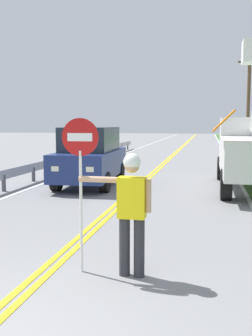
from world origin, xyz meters
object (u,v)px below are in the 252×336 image
object	(u,v)px
oncoming_suv_nearest	(91,156)
utility_pole_mid	(248,101)
stop_sign_paddle	(80,160)
flagger_worker	(131,207)

from	to	relation	value
oncoming_suv_nearest	utility_pole_mid	distance (m)	21.71
stop_sign_paddle	oncoming_suv_nearest	distance (m)	8.49
stop_sign_paddle	utility_pole_mid	bearing A→B (deg)	80.08
stop_sign_paddle	utility_pole_mid	xyz separation A→B (m)	(4.96, 28.38, 2.34)
stop_sign_paddle	oncoming_suv_nearest	world-z (taller)	stop_sign_paddle
flagger_worker	oncoming_suv_nearest	bearing A→B (deg)	110.66
oncoming_suv_nearest	utility_pole_mid	size ratio (longest dim) A/B	0.61
flagger_worker	oncoming_suv_nearest	xyz separation A→B (m)	(-3.08, 8.16, 0.01)
flagger_worker	utility_pole_mid	xyz separation A→B (m)	(4.19, 28.40, 3.00)
flagger_worker	utility_pole_mid	bearing A→B (deg)	81.60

